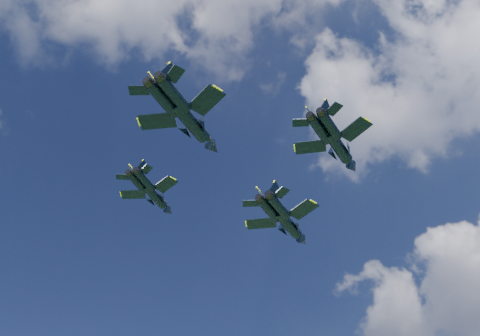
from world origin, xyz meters
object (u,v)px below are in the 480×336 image
Objects in this scene: jet_lead at (289,224)px; jet_left at (156,197)px; jet_right at (339,148)px; jet_slot at (192,123)px.

jet_left reaches higher than jet_lead.
jet_lead is at bearing 139.34° from jet_right.
jet_right reaches higher than jet_slot.
jet_lead is 23.45m from jet_left.
jet_left is 21.07m from jet_slot.
jet_right is at bearing 1.16° from jet_left.
jet_left is 0.78× the size of jet_slot.
jet_lead is at bearing 89.05° from jet_slot.
jet_left reaches higher than jet_slot.
jet_left is (-13.32, -19.28, 0.88)m from jet_lead.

